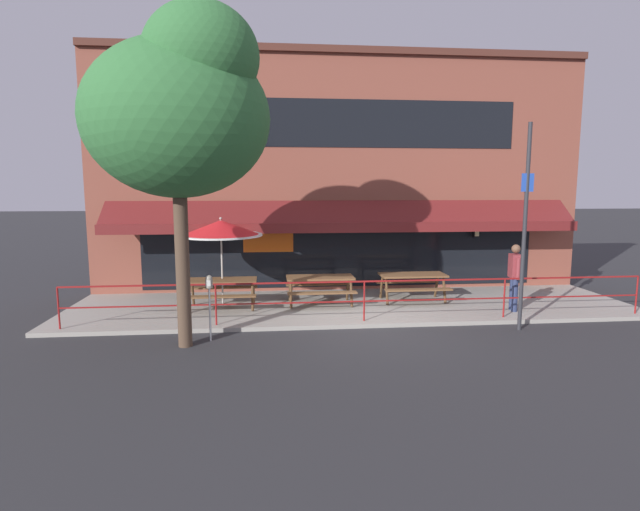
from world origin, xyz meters
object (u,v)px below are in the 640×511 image
(street_sign_pole, at_px, (525,226))
(street_tree_curbside, at_px, (181,108))
(picnic_table_left, at_px, (222,285))
(patio_umbrella_left, at_px, (221,229))
(pedestrian_walking, at_px, (515,274))
(parking_meter_near, at_px, (209,288))
(picnic_table_centre, at_px, (320,282))
(picnic_table_right, at_px, (413,280))

(street_sign_pole, bearing_deg, street_tree_curbside, -175.96)
(picnic_table_left, height_order, patio_umbrella_left, patio_umbrella_left)
(pedestrian_walking, relative_size, parking_meter_near, 1.20)
(picnic_table_centre, xyz_separation_m, patio_umbrella_left, (-2.59, -0.02, 1.47))
(pedestrian_walking, xyz_separation_m, street_tree_curbside, (-7.85, -1.87, 3.69))
(picnic_table_right, distance_m, street_tree_curbside, 7.58)
(pedestrian_walking, height_order, parking_meter_near, pedestrian_walking)
(picnic_table_left, bearing_deg, picnic_table_right, 3.51)
(picnic_table_left, bearing_deg, picnic_table_centre, 3.91)
(patio_umbrella_left, bearing_deg, picnic_table_left, -90.00)
(street_tree_curbside, bearing_deg, pedestrian_walking, 13.41)
(street_sign_pole, bearing_deg, picnic_table_right, 123.35)
(picnic_table_left, height_order, pedestrian_walking, pedestrian_walking)
(parking_meter_near, bearing_deg, picnic_table_centre, 45.60)
(picnic_table_centre, height_order, street_tree_curbside, street_tree_curbside)
(picnic_table_centre, xyz_separation_m, picnic_table_right, (2.59, 0.14, 0.00))
(picnic_table_centre, relative_size, patio_umbrella_left, 0.76)
(parking_meter_near, bearing_deg, street_sign_pole, 1.20)
(picnic_table_right, height_order, patio_umbrella_left, patio_umbrella_left)
(pedestrian_walking, height_order, street_tree_curbside, street_tree_curbside)
(pedestrian_walking, relative_size, street_sign_pole, 0.37)
(picnic_table_left, relative_size, picnic_table_right, 1.00)
(patio_umbrella_left, bearing_deg, street_tree_curbside, -97.40)
(picnic_table_left, height_order, street_sign_pole, street_sign_pole)
(picnic_table_right, relative_size, parking_meter_near, 1.27)
(picnic_table_centre, bearing_deg, picnic_table_left, -176.09)
(street_sign_pole, bearing_deg, picnic_table_left, 161.33)
(picnic_table_right, distance_m, patio_umbrella_left, 5.39)
(parking_meter_near, xyz_separation_m, street_tree_curbside, (-0.37, -0.37, 3.60))
(parking_meter_near, distance_m, street_tree_curbside, 3.64)
(street_tree_curbside, bearing_deg, picnic_table_centre, 45.52)
(picnic_table_right, bearing_deg, picnic_table_left, -176.49)
(patio_umbrella_left, xyz_separation_m, pedestrian_walking, (7.45, -1.14, -1.12))
(patio_umbrella_left, distance_m, street_tree_curbside, 3.98)
(picnic_table_centre, xyz_separation_m, pedestrian_walking, (4.86, -1.17, 0.35))
(picnic_table_centre, bearing_deg, patio_umbrella_left, -179.55)
(street_tree_curbside, bearing_deg, parking_meter_near, 44.95)
(pedestrian_walking, xyz_separation_m, parking_meter_near, (-7.47, -1.50, 0.09))
(picnic_table_centre, height_order, patio_umbrella_left, patio_umbrella_left)
(picnic_table_centre, height_order, pedestrian_walking, pedestrian_walking)
(picnic_table_left, distance_m, parking_meter_near, 2.53)
(picnic_table_right, xyz_separation_m, parking_meter_near, (-5.20, -2.80, 0.44))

